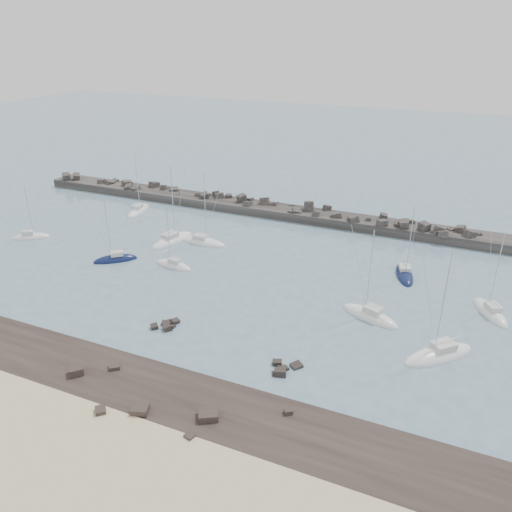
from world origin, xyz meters
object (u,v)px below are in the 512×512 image
(sailboat_8, at_px, (490,313))
(sailboat_9, at_px, (439,355))
(sailboat_5, at_px, (174,266))
(sailboat_6, at_px, (404,275))
(sailboat_2, at_px, (116,260))
(sailboat_0, at_px, (31,237))
(sailboat_4, at_px, (203,243))
(sailboat_7, at_px, (370,316))
(sailboat_1, at_px, (139,211))
(sailboat_3, at_px, (172,241))

(sailboat_8, relative_size, sailboat_9, 0.82)
(sailboat_9, bearing_deg, sailboat_5, 168.69)
(sailboat_5, relative_size, sailboat_6, 0.88)
(sailboat_2, bearing_deg, sailboat_0, 175.18)
(sailboat_8, bearing_deg, sailboat_5, -174.46)
(sailboat_0, xyz_separation_m, sailboat_4, (31.46, 10.90, -0.01))
(sailboat_5, distance_m, sailboat_7, 33.93)
(sailboat_5, height_order, sailboat_7, sailboat_7)
(sailboat_7, xyz_separation_m, sailboat_8, (15.44, 7.79, -0.01))
(sailboat_1, distance_m, sailboat_3, 19.35)
(sailboat_4, relative_size, sailboat_9, 0.91)
(sailboat_1, relative_size, sailboat_9, 0.89)
(sailboat_4, xyz_separation_m, sailboat_5, (0.24, -10.70, 0.01))
(sailboat_2, distance_m, sailboat_9, 54.37)
(sailboat_4, xyz_separation_m, sailboat_9, (43.69, -19.40, 0.02))
(sailboat_3, relative_size, sailboat_7, 1.11)
(sailboat_0, xyz_separation_m, sailboat_3, (25.77, 9.28, 0.01))
(sailboat_1, relative_size, sailboat_7, 1.00)
(sailboat_6, relative_size, sailboat_9, 0.83)
(sailboat_0, distance_m, sailboat_8, 81.08)
(sailboat_3, distance_m, sailboat_5, 10.85)
(sailboat_2, height_order, sailboat_5, sailboat_2)
(sailboat_4, height_order, sailboat_6, sailboat_4)
(sailboat_3, bearing_deg, sailboat_1, 144.21)
(sailboat_0, height_order, sailboat_4, sailboat_4)
(sailboat_2, bearing_deg, sailboat_7, -1.34)
(sailboat_2, relative_size, sailboat_7, 0.85)
(sailboat_2, relative_size, sailboat_6, 0.92)
(sailboat_2, xyz_separation_m, sailboat_3, (4.57, 11.07, -0.00))
(sailboat_1, xyz_separation_m, sailboat_9, (65.08, -29.10, 0.01))
(sailboat_2, xyz_separation_m, sailboat_7, (44.29, -1.04, 0.00))
(sailboat_3, distance_m, sailboat_7, 41.53)
(sailboat_1, height_order, sailboat_6, sailboat_1)
(sailboat_0, height_order, sailboat_1, sailboat_1)
(sailboat_1, height_order, sailboat_9, sailboat_9)
(sailboat_0, xyz_separation_m, sailboat_8, (80.93, 4.97, 0.00))
(sailboat_2, distance_m, sailboat_6, 48.89)
(sailboat_0, xyz_separation_m, sailboat_6, (68.02, 12.28, -0.01))
(sailboat_0, xyz_separation_m, sailboat_7, (65.49, -2.83, 0.02))
(sailboat_9, bearing_deg, sailboat_2, 172.91)
(sailboat_0, xyz_separation_m, sailboat_1, (10.07, 20.60, 0.00))
(sailboat_4, bearing_deg, sailboat_3, -164.16)
(sailboat_2, bearing_deg, sailboat_3, 67.57)
(sailboat_1, bearing_deg, sailboat_3, -35.79)
(sailboat_6, bearing_deg, sailboat_0, -169.77)
(sailboat_5, bearing_deg, sailboat_4, 91.27)
(sailboat_3, bearing_deg, sailboat_7, -16.95)
(sailboat_5, height_order, sailboat_6, sailboat_6)
(sailboat_1, relative_size, sailboat_3, 0.90)
(sailboat_1, height_order, sailboat_3, sailboat_3)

